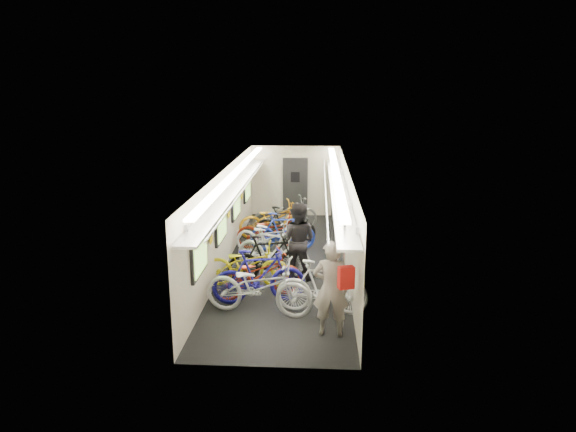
# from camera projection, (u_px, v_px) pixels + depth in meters

# --- Properties ---
(train_car_shell) EXTENTS (10.00, 10.00, 10.00)m
(train_car_shell) POSITION_uv_depth(u_px,v_px,m) (274.00, 193.00, 13.33)
(train_car_shell) COLOR black
(train_car_shell) RESTS_ON ground
(bicycle_0) EXTENTS (2.26, 1.13, 1.13)m
(bicycle_0) POSITION_uv_depth(u_px,v_px,m) (259.00, 287.00, 9.98)
(bicycle_0) COLOR #B9B8BD
(bicycle_0) RESTS_ON ground
(bicycle_1) EXTENTS (2.00, 0.94, 1.16)m
(bicycle_1) POSITION_uv_depth(u_px,v_px,m) (259.00, 276.00, 10.49)
(bicycle_1) COLOR navy
(bicycle_1) RESTS_ON ground
(bicycle_2) EXTENTS (2.04, 1.32, 1.01)m
(bicycle_2) POSITION_uv_depth(u_px,v_px,m) (258.00, 275.00, 10.77)
(bicycle_2) COLOR #9F2A11
(bicycle_2) RESTS_ON ground
(bicycle_3) EXTENTS (1.94, 1.00, 1.12)m
(bicycle_3) POSITION_uv_depth(u_px,v_px,m) (269.00, 258.00, 11.64)
(bicycle_3) COLOR black
(bicycle_3) RESTS_ON ground
(bicycle_4) EXTENTS (1.91, 0.68, 1.00)m
(bicycle_4) POSITION_uv_depth(u_px,v_px,m) (246.00, 265.00, 11.40)
(bicycle_4) COLOR yellow
(bicycle_4) RESTS_ON ground
(bicycle_5) EXTENTS (2.00, 1.25, 1.16)m
(bicycle_5) POSITION_uv_depth(u_px,v_px,m) (273.00, 250.00, 12.15)
(bicycle_5) COLOR silver
(bicycle_5) RESTS_ON ground
(bicycle_6) EXTENTS (1.95, 1.15, 0.97)m
(bicycle_6) POSITION_uv_depth(u_px,v_px,m) (268.00, 237.00, 13.51)
(bicycle_6) COLOR silver
(bicycle_6) RESTS_ON ground
(bicycle_7) EXTENTS (1.83, 0.73, 1.07)m
(bicycle_7) POSITION_uv_depth(u_px,v_px,m) (283.00, 231.00, 13.89)
(bicycle_7) COLOR #1C31AA
(bicycle_7) RESTS_ON ground
(bicycle_8) EXTENTS (1.90, 0.67, 1.00)m
(bicycle_8) POSITION_uv_depth(u_px,v_px,m) (271.00, 231.00, 14.02)
(bicycle_8) COLOR maroon
(bicycle_8) RESTS_ON ground
(bicycle_9) EXTENTS (1.80, 0.71, 1.06)m
(bicycle_9) POSITION_uv_depth(u_px,v_px,m) (285.00, 225.00, 14.57)
(bicycle_9) COLOR black
(bicycle_9) RESTS_ON ground
(bicycle_10) EXTENTS (2.16, 1.38, 1.07)m
(bicycle_10) POSITION_uv_depth(u_px,v_px,m) (273.00, 219.00, 15.17)
(bicycle_10) COLOR orange
(bicycle_10) RESTS_ON ground
(bicycle_11) EXTENTS (1.86, 0.68, 1.10)m
(bicycle_11) POSITION_uv_depth(u_px,v_px,m) (322.00, 287.00, 10.00)
(bicycle_11) COLOR white
(bicycle_11) RESTS_ON ground
(bicycle_12) EXTENTS (2.18, 1.37, 1.08)m
(bicycle_12) POSITION_uv_depth(u_px,v_px,m) (285.00, 214.00, 15.71)
(bicycle_12) COLOR slate
(bicycle_12) RESTS_ON ground
(passenger_near) EXTENTS (0.67, 0.46, 1.77)m
(passenger_near) POSITION_uv_depth(u_px,v_px,m) (331.00, 289.00, 9.05)
(passenger_near) COLOR gray
(passenger_near) RESTS_ON ground
(passenger_mid) EXTENTS (1.02, 0.88, 1.81)m
(passenger_mid) POSITION_uv_depth(u_px,v_px,m) (298.00, 240.00, 11.81)
(passenger_mid) COLOR black
(passenger_mid) RESTS_ON ground
(backpack) EXTENTS (0.29, 0.21, 0.38)m
(backpack) POSITION_uv_depth(u_px,v_px,m) (346.00, 278.00, 8.49)
(backpack) COLOR red
(backpack) RESTS_ON passenger_near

